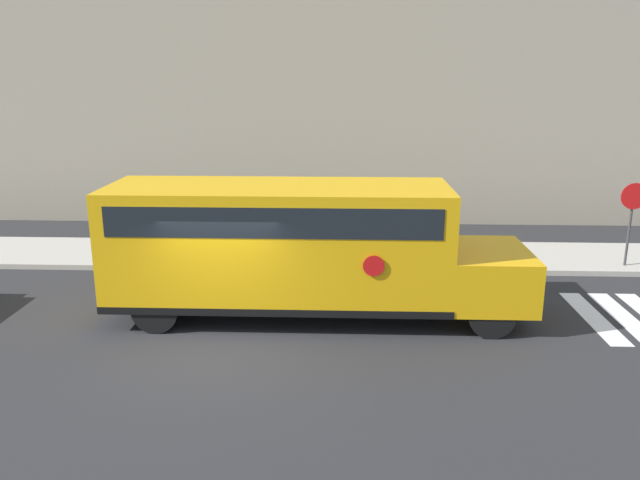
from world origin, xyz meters
TOP-DOWN VIEW (x-y plane):
  - ground_plane at (0.00, 0.00)m, footprint 60.00×60.00m
  - sidewalk_strip at (0.00, 6.50)m, footprint 44.00×3.00m
  - building_backdrop at (0.00, 13.00)m, footprint 32.00×4.00m
  - school_bus at (1.48, 1.88)m, footprint 9.35×2.57m
  - stop_sign at (10.53, 5.57)m, footprint 0.73×0.10m

SIDE VIEW (x-z plane):
  - ground_plane at x=0.00m, z-range 0.00..0.00m
  - sidewalk_strip at x=0.00m, z-range 0.00..0.15m
  - stop_sign at x=10.53m, z-range 0.42..2.93m
  - school_bus at x=1.48m, z-range 0.22..3.24m
  - building_backdrop at x=0.00m, z-range 0.00..12.57m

